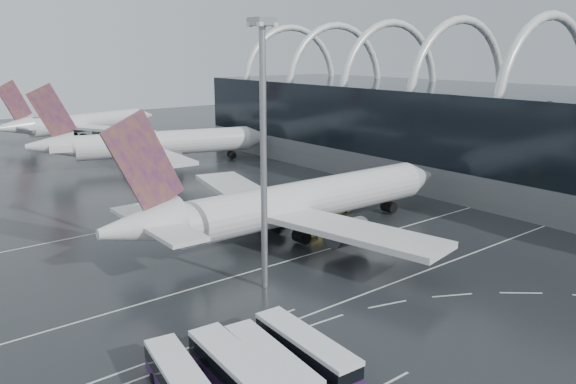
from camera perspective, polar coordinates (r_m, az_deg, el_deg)
ground at (r=69.72m, az=7.15°, el=-9.49°), size 420.00×420.00×0.00m
terminal at (r=126.44m, az=20.64°, el=5.60°), size 42.00×160.00×34.90m
lane_marking_near at (r=68.47m, az=8.36°, el=-9.99°), size 120.00×0.25×0.01m
lane_marking_mid at (r=77.88m, az=0.80°, el=-6.77°), size 120.00×0.25×0.01m
lane_marking_far at (r=99.97m, az=-9.43°, el=-2.16°), size 120.00×0.25×0.01m
bus_bay_line_north at (r=56.77m, az=-10.75°, el=-15.52°), size 28.00×0.25×0.01m
airliner_main at (r=84.91m, az=0.61°, el=-1.23°), size 61.86×54.43×21.01m
airliner_gate_b at (r=142.92m, az=-13.55°, el=4.72°), size 58.72×52.07×20.68m
airliner_gate_c at (r=192.96m, az=-20.33°, el=6.54°), size 54.42×49.41×19.52m
bus_row_near_b at (r=48.96m, az=-4.90°, el=-18.06°), size 4.07×13.76×3.34m
bus_row_near_c at (r=50.47m, az=-1.75°, el=-17.16°), size 4.00×12.48×3.02m
bus_row_near_d at (r=52.65m, az=1.81°, el=-15.67°), size 3.54×12.70×3.09m
floodlight_mast at (r=63.83m, az=-2.54°, el=6.83°), size 2.40×2.40×31.34m
gse_cart_belly_a at (r=99.97m, az=5.61°, el=-1.63°), size 2.49×1.47×1.36m
gse_cart_belly_b at (r=103.00m, az=6.06°, el=-1.17°), size 2.46×1.45×1.34m
gse_cart_belly_c at (r=87.16m, az=2.66°, el=-4.01°), size 2.34×1.38×1.28m
gse_cart_belly_e at (r=101.33m, az=-1.70°, el=-1.42°), size 2.00×1.18×1.09m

